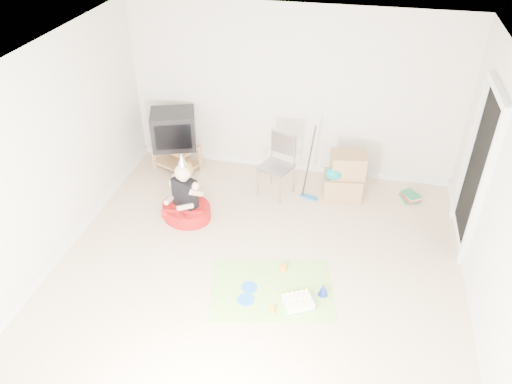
% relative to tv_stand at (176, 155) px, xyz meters
% --- Properties ---
extents(ground, '(5.00, 5.00, 0.00)m').
position_rel_tv_stand_xyz_m(ground, '(1.77, -2.06, -0.26)').
color(ground, beige).
rests_on(ground, ground).
extents(doorway_recess, '(0.02, 0.90, 2.05)m').
position_rel_tv_stand_xyz_m(doorway_recess, '(4.25, -0.86, 0.76)').
color(doorway_recess, black).
rests_on(doorway_recess, ground).
extents(tv_stand, '(0.81, 0.67, 0.44)m').
position_rel_tv_stand_xyz_m(tv_stand, '(0.00, 0.00, 0.00)').
color(tv_stand, '#AC7C4E').
rests_on(tv_stand, ground).
extents(crt_tv, '(0.80, 0.73, 0.57)m').
position_rel_tv_stand_xyz_m(crt_tv, '(0.00, -0.00, 0.46)').
color(crt_tv, black).
rests_on(crt_tv, tv_stand).
extents(folding_chair, '(0.56, 0.55, 0.96)m').
position_rel_tv_stand_xyz_m(folding_chair, '(1.68, -0.35, 0.21)').
color(folding_chair, gray).
rests_on(folding_chair, ground).
extents(cardboard_boxes, '(0.62, 0.51, 0.70)m').
position_rel_tv_stand_xyz_m(cardboard_boxes, '(2.67, -0.19, 0.08)').
color(cardboard_boxes, '#A2794E').
rests_on(cardboard_boxes, ground).
extents(floor_mop, '(0.28, 0.34, 1.05)m').
position_rel_tv_stand_xyz_m(floor_mop, '(2.19, -0.36, 0.00)').
color(floor_mop, blue).
rests_on(floor_mop, ground).
extents(book_pile, '(0.30, 0.34, 0.12)m').
position_rel_tv_stand_xyz_m(book_pile, '(3.66, -0.06, -0.20)').
color(book_pile, '#26724C').
rests_on(book_pile, ground).
extents(seated_woman, '(0.94, 0.94, 1.03)m').
position_rel_tv_stand_xyz_m(seated_woman, '(0.57, -1.19, -0.04)').
color(seated_woman, '#B41012').
rests_on(seated_woman, ground).
extents(party_mat, '(1.60, 1.31, 0.01)m').
position_rel_tv_stand_xyz_m(party_mat, '(2.01, -2.32, -0.26)').
color(party_mat, '#E53082').
rests_on(party_mat, ground).
extents(birthday_cake, '(0.40, 0.37, 0.15)m').
position_rel_tv_stand_xyz_m(birthday_cake, '(2.35, -2.51, -0.22)').
color(birthday_cake, white).
rests_on(birthday_cake, party_mat).
extents(blue_plate_near, '(0.21, 0.21, 0.01)m').
position_rel_tv_stand_xyz_m(blue_plate_near, '(1.75, -2.36, -0.25)').
color(blue_plate_near, blue).
rests_on(blue_plate_near, party_mat).
extents(blue_plate_far, '(0.24, 0.24, 0.01)m').
position_rel_tv_stand_xyz_m(blue_plate_far, '(1.75, -2.56, -0.25)').
color(blue_plate_far, blue).
rests_on(blue_plate_far, party_mat).
extents(orange_cup_near, '(0.10, 0.10, 0.09)m').
position_rel_tv_stand_xyz_m(orange_cup_near, '(2.09, -1.99, -0.21)').
color(orange_cup_near, orange).
rests_on(orange_cup_near, party_mat).
extents(orange_cup_far, '(0.07, 0.07, 0.07)m').
position_rel_tv_stand_xyz_m(orange_cup_far, '(2.08, -2.68, -0.22)').
color(orange_cup_far, orange).
rests_on(orange_cup_far, party_mat).
extents(blue_party_hat, '(0.15, 0.15, 0.17)m').
position_rel_tv_stand_xyz_m(blue_party_hat, '(2.61, -2.29, -0.17)').
color(blue_party_hat, '#1B30C0').
rests_on(blue_party_hat, party_mat).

